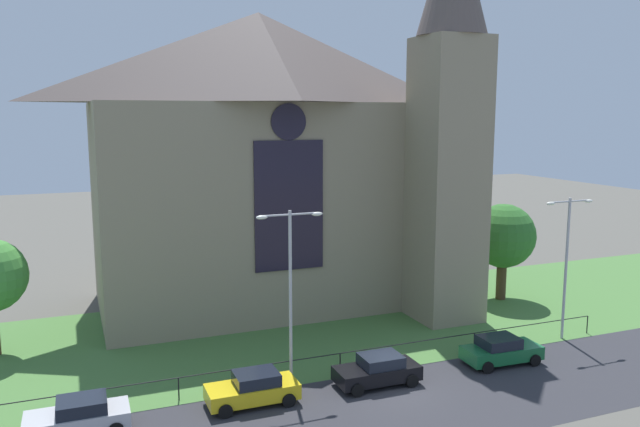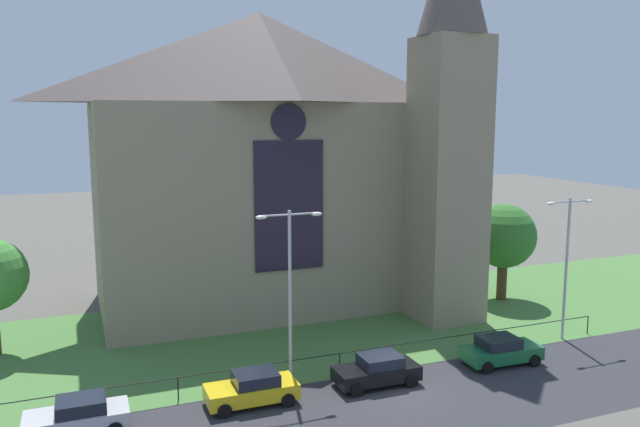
% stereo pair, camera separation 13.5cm
% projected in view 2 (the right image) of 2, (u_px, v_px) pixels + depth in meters
% --- Properties ---
extents(ground, '(160.00, 160.00, 0.00)m').
position_uv_depth(ground, '(319.00, 325.00, 40.19)').
color(ground, '#56544C').
extents(road_asphalt, '(120.00, 8.00, 0.01)m').
position_uv_depth(road_asphalt, '(414.00, 405.00, 29.17)').
color(road_asphalt, '#2D2D33').
rests_on(road_asphalt, ground).
extents(grass_verge, '(120.00, 20.00, 0.01)m').
position_uv_depth(grass_verge, '(331.00, 335.00, 38.35)').
color(grass_verge, '#477538').
rests_on(grass_verge, ground).
extents(church_building, '(23.20, 16.20, 26.00)m').
position_uv_depth(church_building, '(274.00, 158.00, 43.57)').
color(church_building, gray).
rests_on(church_building, ground).
extents(iron_railing, '(32.99, 0.07, 1.13)m').
position_uv_depth(iron_railing, '(340.00, 356.00, 32.49)').
color(iron_railing, black).
rests_on(iron_railing, ground).
extents(tree_right_far, '(4.58, 4.58, 6.95)m').
position_uv_depth(tree_right_far, '(504.00, 237.00, 45.17)').
color(tree_right_far, '#4C3823').
rests_on(tree_right_far, ground).
extents(streetlamp_near, '(3.37, 0.26, 8.70)m').
position_uv_depth(streetlamp_near, '(290.00, 276.00, 30.72)').
color(streetlamp_near, '#B2B2B7').
rests_on(streetlamp_near, ground).
extents(streetlamp_far, '(3.37, 0.26, 8.47)m').
position_uv_depth(streetlamp_far, '(567.00, 251.00, 36.96)').
color(streetlamp_far, '#B2B2B7').
rests_on(streetlamp_far, ground).
extents(parked_car_silver, '(4.23, 2.07, 1.51)m').
position_uv_depth(parked_car_silver, '(78.00, 416.00, 26.48)').
color(parked_car_silver, '#B7B7BC').
rests_on(parked_car_silver, ground).
extents(parked_car_yellow, '(4.21, 2.04, 1.51)m').
position_uv_depth(parked_car_yellow, '(252.00, 388.00, 29.15)').
color(parked_car_yellow, gold).
rests_on(parked_car_yellow, ground).
extents(parked_car_black, '(4.22, 2.05, 1.51)m').
position_uv_depth(parked_car_black, '(377.00, 370.00, 31.23)').
color(parked_car_black, black).
rests_on(parked_car_black, ground).
extents(parked_car_green, '(4.27, 2.16, 1.51)m').
position_uv_depth(parked_car_green, '(501.00, 350.00, 33.85)').
color(parked_car_green, '#196033').
rests_on(parked_car_green, ground).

